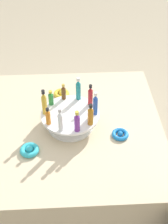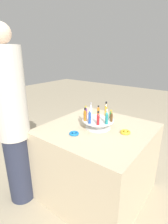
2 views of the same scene
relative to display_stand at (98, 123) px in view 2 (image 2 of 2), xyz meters
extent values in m
plane|color=tan|center=(0.00, 0.00, -0.81)|extent=(12.00, 12.00, 0.00)
cube|color=beige|center=(0.00, 0.00, -0.43)|extent=(0.97, 0.97, 0.76)
cylinder|color=white|center=(0.00, 0.00, -0.04)|extent=(0.24, 0.24, 0.01)
cylinder|color=white|center=(0.00, 0.00, -0.01)|extent=(0.13, 0.13, 0.06)
cylinder|color=white|center=(0.00, 0.00, 0.03)|extent=(0.30, 0.30, 0.01)
cylinder|color=silver|center=(0.12, -0.05, 0.08)|extent=(0.02, 0.02, 0.10)
cone|color=silver|center=(0.12, -0.05, 0.14)|extent=(0.02, 0.02, 0.02)
cylinder|color=#B2B2B7|center=(0.12, -0.05, 0.16)|extent=(0.02, 0.02, 0.02)
cylinder|color=#702D93|center=(0.12, 0.03, 0.08)|extent=(0.03, 0.03, 0.08)
cone|color=#702D93|center=(0.12, 0.03, 0.13)|extent=(0.03, 0.03, 0.02)
cylinder|color=gold|center=(0.12, 0.03, 0.15)|extent=(0.02, 0.02, 0.02)
cylinder|color=#AD6B19|center=(0.08, 0.10, 0.08)|extent=(0.03, 0.03, 0.09)
cone|color=#AD6B19|center=(0.08, 0.10, 0.13)|extent=(0.03, 0.03, 0.02)
cylinder|color=black|center=(0.08, 0.10, 0.15)|extent=(0.02, 0.02, 0.02)
cylinder|color=#234CAD|center=(0.01, 0.13, 0.09)|extent=(0.02, 0.02, 0.10)
cone|color=#234CAD|center=(0.01, 0.13, 0.14)|extent=(0.02, 0.02, 0.02)
cylinder|color=silver|center=(0.01, 0.13, 0.16)|extent=(0.02, 0.02, 0.02)
cylinder|color=#B21E23|center=(-0.07, 0.11, 0.08)|extent=(0.02, 0.02, 0.09)
cone|color=#B21E23|center=(-0.07, 0.11, 0.14)|extent=(0.02, 0.02, 0.02)
cylinder|color=black|center=(-0.07, 0.11, 0.15)|extent=(0.02, 0.02, 0.02)
cylinder|color=teal|center=(-0.12, 0.05, 0.09)|extent=(0.03, 0.03, 0.10)
cone|color=teal|center=(-0.12, 0.05, 0.14)|extent=(0.02, 0.02, 0.02)
cylinder|color=silver|center=(-0.12, 0.05, 0.16)|extent=(0.02, 0.02, 0.02)
cylinder|color=brown|center=(-0.12, -0.03, 0.07)|extent=(0.02, 0.02, 0.07)
cone|color=brown|center=(-0.12, -0.03, 0.11)|extent=(0.02, 0.02, 0.01)
cylinder|color=#B79338|center=(-0.12, -0.03, 0.12)|extent=(0.02, 0.02, 0.01)
cylinder|color=#288438|center=(-0.08, -0.10, 0.07)|extent=(0.03, 0.03, 0.06)
cone|color=#288438|center=(-0.08, -0.10, 0.10)|extent=(0.03, 0.03, 0.01)
cylinder|color=gold|center=(-0.08, -0.10, 0.12)|extent=(0.02, 0.02, 0.01)
cylinder|color=gold|center=(-0.01, -0.13, 0.09)|extent=(0.03, 0.03, 0.10)
cone|color=gold|center=(-0.01, -0.13, 0.15)|extent=(0.02, 0.02, 0.02)
cylinder|color=black|center=(-0.01, -0.13, 0.17)|extent=(0.02, 0.02, 0.02)
cylinder|color=orange|center=(0.07, -0.11, 0.07)|extent=(0.02, 0.02, 0.07)
cone|color=orange|center=(0.07, -0.11, 0.11)|extent=(0.02, 0.02, 0.02)
cylinder|color=black|center=(0.07, -0.11, 0.13)|extent=(0.02, 0.02, 0.01)
torus|color=blue|center=(0.09, 0.25, -0.04)|extent=(0.09, 0.09, 0.02)
sphere|color=blue|center=(0.09, 0.25, -0.04)|extent=(0.03, 0.03, 0.03)
torus|color=gold|center=(-0.26, -0.05, -0.04)|extent=(0.09, 0.09, 0.02)
sphere|color=gold|center=(-0.26, -0.05, -0.03)|extent=(0.03, 0.03, 0.03)
torus|color=#2DB7CC|center=(0.17, -0.20, -0.04)|extent=(0.09, 0.09, 0.03)
sphere|color=#2DB7CC|center=(0.17, -0.20, -0.03)|extent=(0.04, 0.04, 0.04)
cylinder|color=#282D42|center=(0.57, 0.53, -0.46)|extent=(0.24, 0.24, 0.70)
cylinder|color=beige|center=(0.57, 0.53, 0.29)|extent=(0.28, 0.28, 0.80)
sphere|color=beige|center=(0.57, 0.53, 0.78)|extent=(0.17, 0.17, 0.17)
camera|label=1|loc=(1.18, 0.01, 1.09)|focal=50.00mm
camera|label=2|loc=(-0.83, 1.30, 0.64)|focal=28.00mm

